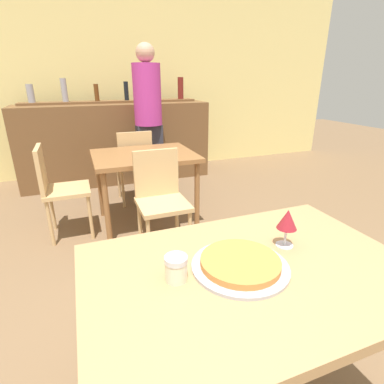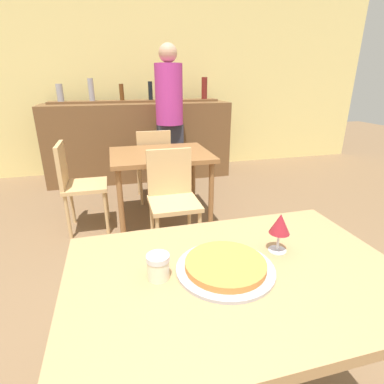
# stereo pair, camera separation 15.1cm
# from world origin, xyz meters

# --- Properties ---
(wall_back) EXTENTS (8.00, 0.05, 2.80)m
(wall_back) POSITION_xyz_m (0.00, 4.10, 1.40)
(wall_back) COLOR #EAD684
(wall_back) RESTS_ON ground_plane
(dining_table_near) EXTENTS (1.19, 0.79, 0.78)m
(dining_table_near) POSITION_xyz_m (0.00, 0.00, 0.70)
(dining_table_near) COLOR #A87F51
(dining_table_near) RESTS_ON ground_plane
(dining_table_far) EXTENTS (0.97, 0.78, 0.73)m
(dining_table_far) POSITION_xyz_m (0.06, 2.05, 0.64)
(dining_table_far) COLOR brown
(dining_table_far) RESTS_ON ground_plane
(bar_counter) EXTENTS (2.60, 0.56, 1.09)m
(bar_counter) POSITION_xyz_m (0.00, 3.59, 0.55)
(bar_counter) COLOR brown
(bar_counter) RESTS_ON ground_plane
(bar_back_shelf) EXTENTS (2.39, 0.24, 0.34)m
(bar_back_shelf) POSITION_xyz_m (0.02, 3.73, 1.16)
(bar_back_shelf) COLOR brown
(bar_back_shelf) RESTS_ON bar_counter
(chair_far_side_front) EXTENTS (0.40, 0.40, 0.87)m
(chair_far_side_front) POSITION_xyz_m (0.06, 1.48, 0.51)
(chair_far_side_front) COLOR tan
(chair_far_side_front) RESTS_ON ground_plane
(chair_far_side_back) EXTENTS (0.40, 0.40, 0.87)m
(chair_far_side_back) POSITION_xyz_m (0.06, 2.62, 0.51)
(chair_far_side_back) COLOR tan
(chair_far_side_back) RESTS_ON ground_plane
(chair_far_side_left) EXTENTS (0.40, 0.40, 0.87)m
(chair_far_side_left) POSITION_xyz_m (-0.75, 2.05, 0.51)
(chair_far_side_left) COLOR tan
(chair_far_side_left) RESTS_ON ground_plane
(pizza_tray) EXTENTS (0.35, 0.35, 0.04)m
(pizza_tray) POSITION_xyz_m (-0.04, 0.02, 0.80)
(pizza_tray) COLOR #A3A3A8
(pizza_tray) RESTS_ON dining_table_near
(cheese_shaker) EXTENTS (0.08, 0.08, 0.09)m
(cheese_shaker) POSITION_xyz_m (-0.27, 0.04, 0.83)
(cheese_shaker) COLOR beige
(cheese_shaker) RESTS_ON dining_table_near
(person_standing) EXTENTS (0.34, 0.34, 1.81)m
(person_standing) POSITION_xyz_m (0.34, 3.01, 0.99)
(person_standing) COLOR #2D2D38
(person_standing) RESTS_ON ground_plane
(wine_glass) EXTENTS (0.08, 0.08, 0.16)m
(wine_glass) POSITION_xyz_m (0.21, 0.09, 0.89)
(wine_glass) COLOR silver
(wine_glass) RESTS_ON dining_table_near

